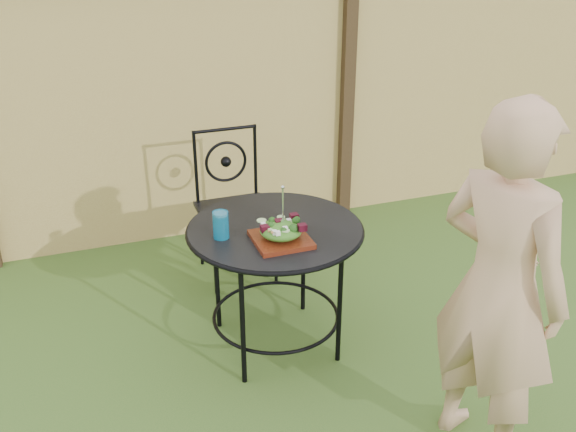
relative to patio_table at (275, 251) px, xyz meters
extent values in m
cube|color=#DEC36D|center=(-0.23, 1.52, 0.31)|extent=(8.00, 0.05, 1.80)
cube|color=black|center=(1.07, 1.47, 0.36)|extent=(0.09, 0.09, 1.90)
cylinder|color=black|center=(0.00, 0.00, 0.13)|extent=(0.90, 0.90, 0.02)
torus|color=black|center=(0.00, 0.00, 0.12)|extent=(0.92, 0.92, 0.02)
torus|color=black|center=(0.00, 0.00, -0.41)|extent=(0.70, 0.70, 0.02)
cylinder|color=black|center=(0.26, 0.26, -0.23)|extent=(0.03, 0.03, 0.71)
cylinder|color=black|center=(-0.26, 0.26, -0.23)|extent=(0.03, 0.03, 0.71)
cylinder|color=black|center=(-0.26, -0.26, -0.23)|extent=(0.03, 0.03, 0.71)
cylinder|color=black|center=(0.26, -0.26, -0.23)|extent=(0.03, 0.03, 0.71)
cube|color=black|center=(0.01, 0.81, -0.14)|extent=(0.46, 0.46, 0.03)
cylinder|color=black|center=(0.01, 1.02, 0.35)|extent=(0.42, 0.02, 0.02)
torus|color=black|center=(0.01, 1.02, 0.13)|extent=(0.28, 0.02, 0.28)
cylinder|color=black|center=(-0.19, 0.61, -0.37)|extent=(0.02, 0.02, 0.44)
cylinder|color=black|center=(0.21, 0.61, -0.37)|extent=(0.02, 0.02, 0.44)
cylinder|color=black|center=(-0.19, 1.01, -0.37)|extent=(0.02, 0.02, 0.44)
cylinder|color=black|center=(0.21, 1.01, -0.37)|extent=(0.02, 0.02, 0.44)
cylinder|color=black|center=(-0.19, 1.02, 0.11)|extent=(0.02, 0.02, 0.50)
cylinder|color=black|center=(0.21, 1.02, 0.11)|extent=(0.02, 0.02, 0.50)
imported|color=tan|center=(0.61, -1.01, 0.22)|extent=(0.56, 0.68, 1.62)
cube|color=#3F1209|center=(-0.02, -0.16, 0.15)|extent=(0.27, 0.27, 0.02)
ellipsoid|color=#235614|center=(-0.02, -0.16, 0.20)|extent=(0.21, 0.21, 0.08)
cylinder|color=silver|center=(-0.01, -0.16, 0.33)|extent=(0.01, 0.01, 0.18)
cylinder|color=#0B6086|center=(-0.29, -0.02, 0.21)|extent=(0.08, 0.08, 0.14)
camera|label=1|loc=(-0.94, -2.80, 1.61)|focal=40.00mm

